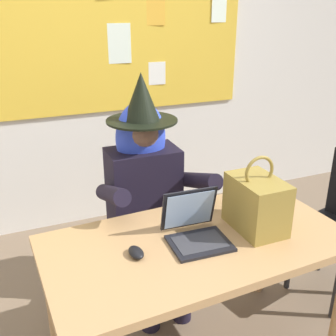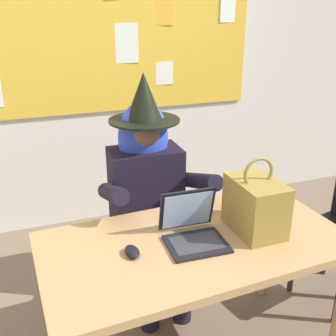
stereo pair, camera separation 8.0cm
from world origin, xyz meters
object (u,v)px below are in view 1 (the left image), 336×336
object	(u,v)px
laptop	(195,230)
handbag	(256,203)
chair_at_desk	(141,215)
computer_mouse	(136,252)
desk_main	(198,256)
person_costumed	(147,182)

from	to	relation	value
laptop	handbag	bearing A→B (deg)	-0.83
chair_at_desk	computer_mouse	xyz separation A→B (m)	(-0.28, -0.74, 0.25)
desk_main	computer_mouse	xyz separation A→B (m)	(-0.31, -0.01, 0.11)
computer_mouse	handbag	bearing A→B (deg)	-3.70
chair_at_desk	handbag	bearing A→B (deg)	23.81
desk_main	laptop	distance (m)	0.14
chair_at_desk	person_costumed	bearing A→B (deg)	-0.75
chair_at_desk	handbag	xyz separation A→B (m)	(0.33, -0.74, 0.37)
desk_main	person_costumed	bearing A→B (deg)	92.93
desk_main	chair_at_desk	xyz separation A→B (m)	(-0.03, 0.73, -0.14)
handbag	desk_main	bearing A→B (deg)	177.88
desk_main	handbag	distance (m)	0.38
person_costumed	handbag	size ratio (longest dim) A/B	3.73
chair_at_desk	laptop	size ratio (longest dim) A/B	3.11
chair_at_desk	computer_mouse	world-z (taller)	chair_at_desk
desk_main	chair_at_desk	distance (m)	0.75
laptop	computer_mouse	distance (m)	0.30
computer_mouse	handbag	world-z (taller)	handbag
chair_at_desk	laptop	xyz separation A→B (m)	(0.02, -0.72, 0.28)
person_costumed	handbag	bearing A→B (deg)	29.53
chair_at_desk	person_costumed	distance (m)	0.31
laptop	computer_mouse	bearing A→B (deg)	-172.76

